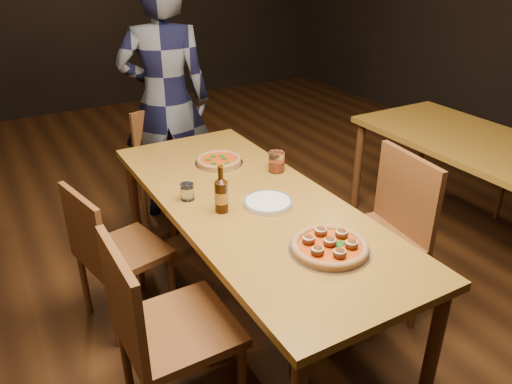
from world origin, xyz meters
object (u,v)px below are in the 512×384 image
chair_main_e (369,240)px  beer_bottle (221,196)px  pizza_margherita (219,160)px  pizza_meatball (330,246)px  amber_glass (277,162)px  chair_main_nw (179,327)px  table_main (251,213)px  chair_end (174,166)px  plate_stack (268,203)px  diner (166,101)px  chair_main_sw (124,251)px  water_glass (187,192)px  table_right (503,161)px

chair_main_e → beer_bottle: bearing=-103.1°
chair_main_e → pizza_margherita: chair_main_e is taller
pizza_meatball → amber_glass: bearing=73.4°
chair_main_nw → amber_glass: size_ratio=8.42×
table_main → amber_glass: amber_glass is taller
chair_end → chair_main_nw: bearing=-126.2°
plate_stack → amber_glass: (0.25, 0.32, 0.05)m
chair_main_nw → amber_glass: chair_main_nw is taller
table_main → plate_stack: 0.13m
plate_stack → beer_bottle: bearing=166.4°
chair_main_nw → diner: bearing=-20.5°
chair_main_sw → chair_end: (0.65, 0.91, 0.00)m
amber_glass → chair_main_e: bearing=-63.7°
chair_main_sw → pizza_margherita: chair_main_sw is taller
pizza_margherita → plate_stack: (-0.02, -0.58, -0.01)m
chair_main_nw → chair_main_e: size_ratio=0.97×
chair_main_nw → water_glass: (0.29, 0.56, 0.31)m
chair_end → plate_stack: size_ratio=3.68×
chair_end → table_right: bearing=-57.4°
chair_main_e → plate_stack: bearing=-105.3°
amber_glass → chair_main_nw: bearing=-144.0°
table_right → table_main: bearing=173.3°
table_right → beer_bottle: (-1.87, 0.17, 0.15)m
table_right → amber_glass: size_ratio=17.55×
beer_bottle → amber_glass: beer_bottle is taller
chair_main_e → amber_glass: 0.66m
chair_end → water_glass: 1.21m
chair_main_nw → table_main: bearing=-56.1°
table_main → amber_glass: size_ratio=17.55×
table_right → beer_bottle: bearing=174.7°
pizza_margherita → water_glass: bearing=-135.4°
table_main → plate_stack: plate_stack is taller
chair_main_sw → chair_main_e: (1.13, -0.64, 0.06)m
table_right → water_glass: size_ratio=23.48×
table_main → pizza_meatball: size_ratio=5.79×
table_main → chair_end: 1.30m
chair_main_e → pizza_meatball: chair_main_e is taller
pizza_meatball → table_main: bearing=96.4°
pizza_meatball → amber_glass: (0.24, 0.80, 0.03)m
chair_end → diner: (0.02, 0.14, 0.45)m
beer_bottle → chair_main_e: bearing=-18.9°
beer_bottle → pizza_meatball: bearing=-65.9°
amber_glass → diner: bearing=100.1°
chair_main_e → table_main: bearing=-110.6°
amber_glass → diner: (-0.21, 1.17, 0.08)m
chair_main_sw → chair_main_e: bearing=-131.6°
chair_main_nw → water_glass: bearing=-28.3°
plate_stack → beer_bottle: beer_bottle is taller
water_glass → diner: bearing=73.8°
diner → beer_bottle: bearing=99.9°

